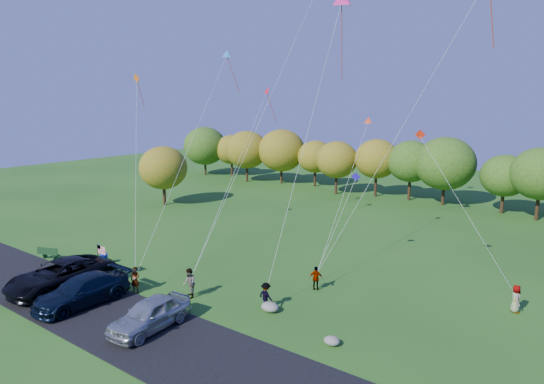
% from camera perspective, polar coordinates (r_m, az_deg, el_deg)
% --- Properties ---
extents(ground, '(140.00, 140.00, 0.00)m').
position_cam_1_polar(ground, '(31.46, -11.26, -12.27)').
color(ground, '#225317').
rests_on(ground, ground).
extents(asphalt_lane, '(44.00, 6.00, 0.06)m').
position_cam_1_polar(asphalt_lane, '(29.21, -17.30, -14.38)').
color(asphalt_lane, black).
rests_on(asphalt_lane, ground).
extents(treeline, '(77.54, 27.28, 8.49)m').
position_cam_1_polar(treeline, '(59.38, 16.33, 3.08)').
color(treeline, '#3C2815').
rests_on(treeline, ground).
extents(minivan_dark, '(3.33, 6.94, 1.91)m').
position_cam_1_polar(minivan_dark, '(34.71, -23.66, -8.97)').
color(minivan_dark, black).
rests_on(minivan_dark, asphalt_lane).
extents(minivan_navy, '(2.46, 5.92, 1.71)m').
position_cam_1_polar(minivan_navy, '(31.82, -21.48, -10.78)').
color(minivan_navy, black).
rests_on(minivan_navy, asphalt_lane).
extents(minivan_silver, '(2.40, 5.10, 1.69)m').
position_cam_1_polar(minivan_silver, '(27.58, -14.17, -13.76)').
color(minivan_silver, '#A2A9AD').
rests_on(minivan_silver, asphalt_lane).
extents(flyer_a, '(0.72, 0.60, 1.70)m').
position_cam_1_polar(flyer_a, '(32.78, -15.79, -9.91)').
color(flyer_a, '#4C4C59').
rests_on(flyer_a, ground).
extents(flyer_b, '(1.16, 1.12, 1.89)m').
position_cam_1_polar(flyer_b, '(31.19, -9.71, -10.54)').
color(flyer_b, '#4C4C59').
rests_on(flyer_b, ground).
extents(flyer_c, '(1.10, 0.71, 1.60)m').
position_cam_1_polar(flyer_c, '(29.33, -0.73, -12.10)').
color(flyer_c, '#4C4C59').
rests_on(flyer_c, ground).
extents(flyer_d, '(1.00, 0.74, 1.58)m').
position_cam_1_polar(flyer_d, '(32.12, 5.21, -10.08)').
color(flyer_d, '#4C4C59').
rests_on(flyer_d, ground).
extents(flyer_e, '(0.84, 0.96, 1.65)m').
position_cam_1_polar(flyer_e, '(32.16, 26.75, -11.15)').
color(flyer_e, '#4C4C59').
rests_on(flyer_e, ground).
extents(park_bench, '(1.75, 0.98, 0.99)m').
position_cam_1_polar(park_bench, '(41.55, -24.82, -6.56)').
color(park_bench, '#153B19').
rests_on(park_bench, ground).
extents(trash_barrel, '(0.53, 0.53, 0.80)m').
position_cam_1_polar(trash_barrel, '(39.02, -19.16, -7.45)').
color(trash_barrel, '#0C1ABC').
rests_on(trash_barrel, ground).
extents(flag_assembly, '(0.90, 0.59, 2.44)m').
position_cam_1_polar(flag_assembly, '(35.56, -19.57, -6.83)').
color(flag_assembly, black).
rests_on(flag_assembly, ground).
extents(boulder_near, '(1.11, 0.87, 0.56)m').
position_cam_1_polar(boulder_near, '(29.14, -0.23, -13.38)').
color(boulder_near, gray).
rests_on(boulder_near, ground).
extents(boulder_far, '(0.85, 0.71, 0.44)m').
position_cam_1_polar(boulder_far, '(25.81, 7.05, -16.98)').
color(boulder_far, slate).
rests_on(boulder_far, ground).
extents(kites_aloft, '(26.35, 12.76, 18.93)m').
position_cam_1_polar(kites_aloft, '(38.75, 6.84, 19.12)').
color(kites_aloft, '#F31B82').
rests_on(kites_aloft, ground).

